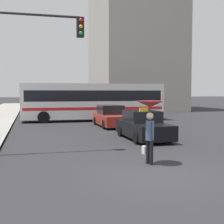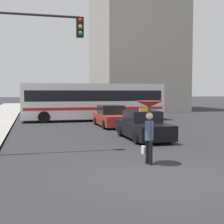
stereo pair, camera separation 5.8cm
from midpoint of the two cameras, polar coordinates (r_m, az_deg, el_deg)
The scene contains 7 objects.
ground_plane at distance 9.71m, azimuth 8.25°, elevation -11.19°, with size 300.00×300.00×0.00m, color #262628.
taxi at distance 16.54m, azimuth 5.80°, elevation -2.60°, with size 1.91×4.45×1.66m.
sedan_red at distance 22.51m, azimuth -0.07°, elevation -0.90°, with size 1.91×4.66×1.54m.
city_bus at distance 26.94m, azimuth -3.34°, elevation 2.16°, with size 12.10×2.85×3.20m.
pedestrian_with_umbrella at distance 10.69m, azimuth 6.97°, elevation -0.52°, with size 0.95×0.95×2.19m.
traffic_light at distance 12.93m, azimuth -15.71°, elevation 10.58°, with size 4.01×0.38×5.82m.
building_tower_near at distance 45.05m, azimuth 4.29°, elevation 16.38°, with size 10.62×12.94×24.81m.
Camera 2 is at (-3.63, -8.65, 2.48)m, focal length 50.00 mm.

